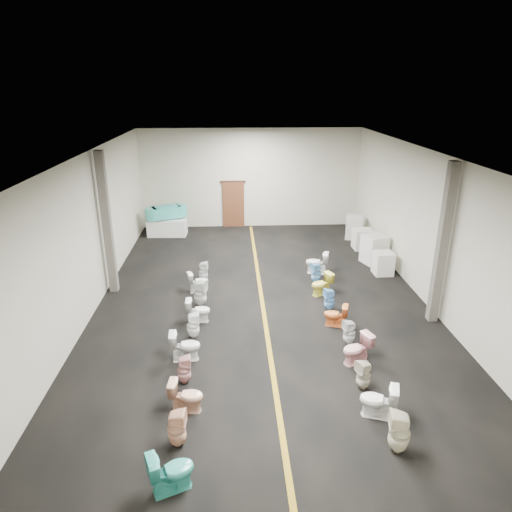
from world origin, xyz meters
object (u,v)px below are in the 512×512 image
object	(u,v)px
bathtub	(166,212)
appliance_crate_d	(354,227)
toilet_left_4	(185,346)
toilet_left_9	(203,271)
toilet_left_3	(184,370)
toilet_right_0	(399,432)
toilet_right_1	(378,401)
toilet_right_7	(322,284)
toilet_right_6	(329,299)
appliance_crate_b	(374,249)
toilet_right_8	(316,273)
appliance_crate_a	(383,263)
toilet_right_9	(317,263)
toilet_right_5	(336,315)
display_table	(167,227)
toilet_right_2	(364,375)
appliance_crate_c	(363,239)
toilet_left_6	(198,310)
toilet_left_1	(177,428)
toilet_right_3	(357,349)
toilet_left_5	(193,325)
toilet_left_8	(198,282)
toilet_left_2	(186,396)
toilet_left_0	(171,471)
toilet_left_7	(200,293)
toilet_right_4	(349,332)

from	to	relation	value
bathtub	appliance_crate_d	size ratio (longest dim) A/B	1.76
toilet_left_4	toilet_left_9	xyz separation A→B (m)	(0.18, 4.74, -0.03)
toilet_left_3	toilet_right_0	distance (m)	4.67
bathtub	toilet_right_1	xyz separation A→B (m)	(5.72, -12.18, -0.69)
toilet_left_4	toilet_right_7	world-z (taller)	toilet_left_4
toilet_right_6	appliance_crate_b	bearing A→B (deg)	132.54
appliance_crate_b	toilet_right_8	bearing A→B (deg)	-145.05
appliance_crate_a	toilet_right_9	xyz separation A→B (m)	(-2.32, 0.19, -0.01)
toilet_left_4	toilet_right_5	size ratio (longest dim) A/B	1.14
appliance_crate_a	appliance_crate_b	world-z (taller)	appliance_crate_b
display_table	bathtub	distance (m)	0.70
toilet_right_2	toilet_right_0	bearing A→B (deg)	-19.23
appliance_crate_c	appliance_crate_d	xyz separation A→B (m)	(0.00, 1.35, 0.09)
toilet_left_6	toilet_left_1	bearing A→B (deg)	179.78
appliance_crate_a	toilet_left_1	distance (m)	10.11
toilet_right_7	toilet_right_3	bearing A→B (deg)	-22.09
bathtub	appliance_crate_a	xyz separation A→B (m)	(8.15, -4.90, -0.67)
appliance_crate_d	toilet_left_5	bearing A→B (deg)	-128.47
display_table	toilet_right_6	bearing A→B (deg)	-52.92
toilet_right_0	toilet_right_5	world-z (taller)	toilet_right_0
display_table	toilet_left_5	xyz separation A→B (m)	(1.79, -8.90, -0.01)
bathtub	toilet_left_6	bearing A→B (deg)	-100.81
toilet_left_8	toilet_right_7	bearing A→B (deg)	-113.08
toilet_right_2	toilet_right_7	distance (m)	4.82
toilet_left_4	appliance_crate_a	bearing A→B (deg)	-55.32
toilet_left_2	toilet_left_3	bearing A→B (deg)	13.86
toilet_right_5	toilet_right_7	size ratio (longest dim) A/B	0.92
toilet_left_2	toilet_left_1	bearing A→B (deg)	-179.42
toilet_left_0	toilet_right_7	xyz separation A→B (m)	(3.88, 7.28, -0.03)
display_table	appliance_crate_d	size ratio (longest dim) A/B	1.68
display_table	toilet_right_9	distance (m)	7.50
toilet_right_0	toilet_left_8	bearing A→B (deg)	-138.19
toilet_right_2	toilet_left_0	bearing A→B (deg)	-80.89
toilet_left_7	toilet_left_8	size ratio (longest dim) A/B	1.25
toilet_left_3	toilet_right_6	size ratio (longest dim) A/B	0.98
toilet_right_4	toilet_left_3	bearing A→B (deg)	-85.96
appliance_crate_d	toilet_right_9	distance (m)	4.47
toilet_left_6	toilet_left_7	size ratio (longest dim) A/B	0.81
toilet_right_9	toilet_left_1	bearing A→B (deg)	-9.66
appliance_crate_a	toilet_left_1	bearing A→B (deg)	-129.06
toilet_left_3	toilet_left_9	distance (m)	5.68
toilet_right_7	toilet_left_7	bearing A→B (deg)	-104.98
toilet_right_7	toilet_right_2	bearing A→B (deg)	-23.85
toilet_right_4	toilet_right_3	bearing A→B (deg)	-16.40
toilet_left_4	toilet_right_7	distance (m)	5.28
appliance_crate_d	toilet_left_1	size ratio (longest dim) A/B	1.30
toilet_left_5	appliance_crate_c	bearing A→B (deg)	-50.20
toilet_right_6	toilet_right_7	bearing A→B (deg)	167.30
appliance_crate_b	toilet_left_7	world-z (taller)	appliance_crate_b
toilet_right_4	toilet_right_6	world-z (taller)	toilet_right_6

